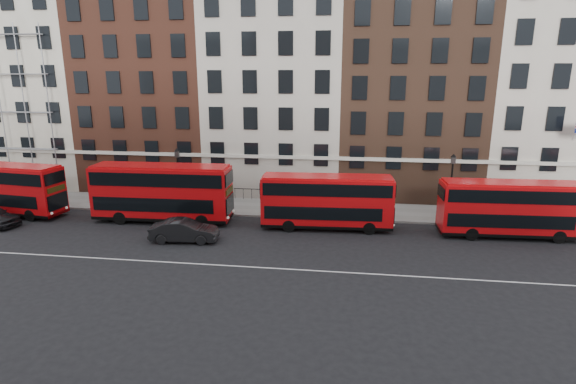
# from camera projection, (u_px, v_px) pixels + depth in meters

# --- Properties ---
(ground) EXTENTS (120.00, 120.00, 0.00)m
(ground) POSITION_uv_depth(u_px,v_px,m) (234.00, 253.00, 29.66)
(ground) COLOR black
(ground) RESTS_ON ground
(pavement) EXTENTS (80.00, 5.00, 0.15)m
(pavement) POSITION_uv_depth(u_px,v_px,m) (264.00, 207.00, 39.71)
(pavement) COLOR gray
(pavement) RESTS_ON ground
(kerb) EXTENTS (80.00, 0.30, 0.16)m
(kerb) POSITION_uv_depth(u_px,v_px,m) (259.00, 216.00, 37.31)
(kerb) COLOR gray
(kerb) RESTS_ON ground
(road_centre_line) EXTENTS (70.00, 0.12, 0.01)m
(road_centre_line) POSITION_uv_depth(u_px,v_px,m) (226.00, 266.00, 27.75)
(road_centre_line) COLOR white
(road_centre_line) RESTS_ON ground
(building_terrace) EXTENTS (64.00, 11.95, 22.00)m
(building_terrace) POSITION_uv_depth(u_px,v_px,m) (274.00, 87.00, 44.25)
(building_terrace) COLOR #B0AB98
(building_terrace) RESTS_ON ground
(bus_a) EXTENTS (10.46, 3.67, 4.30)m
(bus_a) POSITION_uv_depth(u_px,v_px,m) (5.00, 188.00, 37.43)
(bus_a) COLOR red
(bus_a) RESTS_ON ground
(bus_b) EXTENTS (11.02, 2.91, 4.60)m
(bus_b) POSITION_uv_depth(u_px,v_px,m) (162.00, 192.00, 35.57)
(bus_b) COLOR red
(bus_b) RESTS_ON ground
(bus_c) EXTENTS (9.96, 2.86, 4.14)m
(bus_c) POSITION_uv_depth(u_px,v_px,m) (326.00, 201.00, 33.91)
(bus_c) COLOR red
(bus_c) RESTS_ON ground
(bus_d) EXTENTS (9.84, 2.73, 4.10)m
(bus_d) POSITION_uv_depth(u_px,v_px,m) (509.00, 208.00, 32.18)
(bus_d) COLOR red
(bus_d) RESTS_ON ground
(car_front) EXTENTS (4.89, 2.08, 1.57)m
(car_front) POSITION_uv_depth(u_px,v_px,m) (184.00, 231.00, 31.63)
(car_front) COLOR black
(car_front) RESTS_ON ground
(lamp_post_left) EXTENTS (0.44, 0.44, 5.33)m
(lamp_post_left) POSITION_uv_depth(u_px,v_px,m) (178.00, 176.00, 38.12)
(lamp_post_left) COLOR black
(lamp_post_left) RESTS_ON pavement
(lamp_post_right) EXTENTS (0.44, 0.44, 5.33)m
(lamp_post_right) POSITION_uv_depth(u_px,v_px,m) (451.00, 184.00, 35.48)
(lamp_post_right) COLOR black
(lamp_post_right) RESTS_ON pavement
(iron_railings) EXTENTS (6.60, 0.06, 1.00)m
(iron_railings) POSITION_uv_depth(u_px,v_px,m) (268.00, 195.00, 41.67)
(iron_railings) COLOR black
(iron_railings) RESTS_ON pavement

